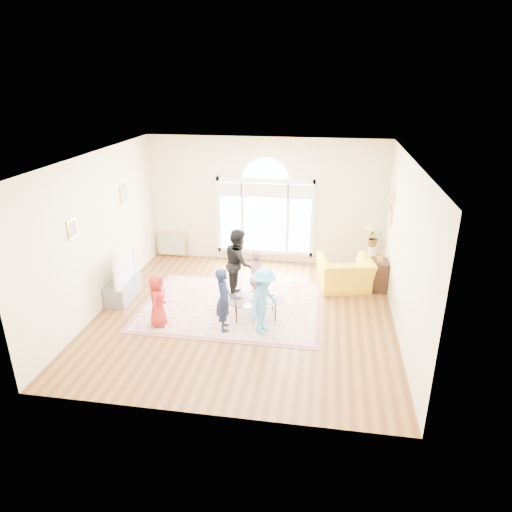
% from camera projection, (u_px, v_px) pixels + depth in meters
% --- Properties ---
extents(ground, '(6.00, 6.00, 0.00)m').
position_uv_depth(ground, '(245.00, 315.00, 9.37)').
color(ground, '#553116').
rests_on(ground, ground).
extents(room_shell, '(6.00, 6.00, 6.00)m').
position_uv_depth(room_shell, '(265.00, 204.00, 11.38)').
color(room_shell, beige).
rests_on(room_shell, ground).
extents(area_rug, '(3.60, 2.60, 0.02)m').
position_uv_depth(area_rug, '(232.00, 306.00, 9.69)').
color(area_rug, beige).
rests_on(area_rug, ground).
extents(rug_border, '(3.80, 2.80, 0.01)m').
position_uv_depth(rug_border, '(232.00, 306.00, 9.69)').
color(rug_border, '#845054').
rests_on(rug_border, ground).
extents(tv_console, '(0.45, 1.00, 0.42)m').
position_uv_depth(tv_console, '(123.00, 290.00, 9.97)').
color(tv_console, gray).
rests_on(tv_console, ground).
extents(television, '(0.17, 1.09, 0.63)m').
position_uv_depth(television, '(121.00, 268.00, 9.77)').
color(television, black).
rests_on(television, tv_console).
extents(coffee_table, '(1.36, 1.04, 0.54)m').
position_uv_depth(coffee_table, '(255.00, 300.00, 9.11)').
color(coffee_table, silver).
rests_on(coffee_table, ground).
extents(armchair, '(1.34, 1.23, 0.75)m').
position_uv_depth(armchair, '(345.00, 274.00, 10.35)').
color(armchair, yellow).
rests_on(armchair, ground).
extents(side_cabinet, '(0.40, 0.50, 0.70)m').
position_uv_depth(side_cabinet, '(378.00, 275.00, 10.36)').
color(side_cabinet, black).
rests_on(side_cabinet, ground).
extents(floor_lamp, '(0.30, 0.30, 1.51)m').
position_uv_depth(floor_lamp, '(368.00, 238.00, 9.92)').
color(floor_lamp, black).
rests_on(floor_lamp, ground).
extents(plant_pedestal, '(0.20, 0.20, 0.70)m').
position_uv_depth(plant_pedestal, '(371.00, 259.00, 11.23)').
color(plant_pedestal, white).
rests_on(plant_pedestal, ground).
extents(potted_plant, '(0.44, 0.40, 0.45)m').
position_uv_depth(potted_plant, '(373.00, 237.00, 11.02)').
color(potted_plant, '#33722D').
rests_on(potted_plant, plant_pedestal).
extents(leaning_picture, '(0.80, 0.14, 0.62)m').
position_uv_depth(leaning_picture, '(173.00, 256.00, 12.39)').
color(leaning_picture, tan).
rests_on(leaning_picture, ground).
extents(child_red, '(0.38, 0.54, 1.06)m').
position_uv_depth(child_red, '(157.00, 300.00, 8.77)').
color(child_red, '#A4221E').
rests_on(child_red, area_rug).
extents(child_navy, '(0.42, 0.53, 1.26)m').
position_uv_depth(child_navy, '(224.00, 299.00, 8.59)').
color(child_navy, '#18213E').
rests_on(child_navy, area_rug).
extents(child_black, '(0.74, 0.86, 1.53)m').
position_uv_depth(child_black, '(239.00, 263.00, 9.90)').
color(child_black, black).
rests_on(child_black, area_rug).
extents(child_pink, '(0.41, 0.76, 1.23)m').
position_uv_depth(child_pink, '(256.00, 279.00, 9.47)').
color(child_pink, pink).
rests_on(child_pink, area_rug).
extents(child_blue, '(0.77, 0.96, 1.31)m').
position_uv_depth(child_blue, '(264.00, 301.00, 8.48)').
color(child_blue, '#56ACE3').
rests_on(child_blue, area_rug).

